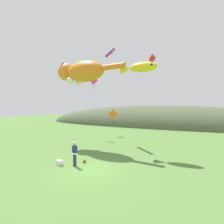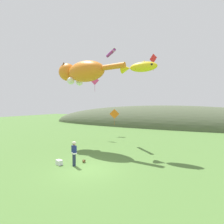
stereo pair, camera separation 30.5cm
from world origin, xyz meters
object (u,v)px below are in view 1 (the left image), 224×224
object	(u,v)px
kite_giant_cat	(81,72)
kite_spool	(84,161)
festival_attendant	(75,153)
kite_diamond_red	(152,59)
kite_fish_windsock	(139,67)
kite_diamond_pink	(93,81)
kite_diamond_orange	(113,114)
picnic_cooler	(60,163)
kite_tube_streamer	(110,53)

from	to	relation	value
kite_giant_cat	kite_spool	bearing A→B (deg)	-53.02
festival_attendant	kite_diamond_red	size ratio (longest dim) A/B	0.87
kite_fish_windsock	kite_diamond_red	xyz separation A→B (m)	(0.04, 5.41, 2.05)
kite_diamond_pink	kite_diamond_red	xyz separation A→B (m)	(7.91, 0.31, 2.14)
festival_attendant	kite_diamond_orange	bearing A→B (deg)	102.26
kite_fish_windsock	picnic_cooler	bearing A→B (deg)	-126.82
kite_tube_streamer	kite_diamond_orange	bearing A→B (deg)	108.69
kite_tube_streamer	kite_diamond_red	bearing A→B (deg)	20.95
kite_fish_windsock	kite_diamond_orange	xyz separation A→B (m)	(-5.94, 7.34, -4.72)
kite_fish_windsock	kite_tube_streamer	bearing A→B (deg)	142.37
kite_tube_streamer	kite_spool	bearing A→B (deg)	-78.03
kite_giant_cat	kite_diamond_red	bearing A→B (deg)	42.44
kite_giant_cat	kite_fish_windsock	size ratio (longest dim) A/B	2.45
kite_fish_windsock	kite_diamond_orange	bearing A→B (deg)	128.99
kite_spool	festival_attendant	bearing A→B (deg)	-102.66
kite_diamond_red	festival_attendant	bearing A→B (deg)	-106.35
picnic_cooler	kite_diamond_orange	bearing A→B (deg)	97.09
kite_fish_windsock	kite_tube_streamer	xyz separation A→B (m)	(-4.68, 3.60, 2.85)
festival_attendant	picnic_cooler	xyz separation A→B (m)	(-1.15, -0.28, -0.77)
kite_giant_cat	kite_diamond_orange	distance (m)	8.95
picnic_cooler	kite_tube_streamer	size ratio (longest dim) A/B	0.25
kite_spool	kite_tube_streamer	world-z (taller)	kite_tube_streamer
kite_giant_cat	kite_diamond_orange	bearing A→B (deg)	88.25
kite_fish_windsock	kite_diamond_pink	size ratio (longest dim) A/B	1.59
picnic_cooler	kite_giant_cat	distance (m)	9.63
kite_spool	kite_fish_windsock	xyz separation A→B (m)	(2.95, 4.55, 7.75)
kite_giant_cat	kite_fish_windsock	world-z (taller)	kite_giant_cat
kite_diamond_pink	picnic_cooler	bearing A→B (deg)	-71.83
kite_giant_cat	kite_tube_streamer	xyz separation A→B (m)	(1.49, 3.87, 2.84)
kite_giant_cat	kite_fish_windsock	xyz separation A→B (m)	(6.17, 0.27, -0.01)
kite_diamond_red	kite_diamond_orange	bearing A→B (deg)	162.12
kite_giant_cat	kite_fish_windsock	bearing A→B (deg)	2.47
kite_tube_streamer	kite_diamond_pink	world-z (taller)	kite_tube_streamer
kite_spool	kite_diamond_red	world-z (taller)	kite_diamond_red
festival_attendant	kite_tube_streamer	xyz separation A→B (m)	(-1.52, 9.08, 9.76)
kite_giant_cat	kite_diamond_red	distance (m)	8.65
kite_spool	kite_diamond_red	distance (m)	14.29
picnic_cooler	kite_diamond_red	bearing A→B (deg)	68.74
kite_diamond_red	picnic_cooler	bearing A→B (deg)	-111.26
picnic_cooler	kite_diamond_red	world-z (taller)	kite_diamond_red
picnic_cooler	kite_tube_streamer	distance (m)	14.09
kite_spool	kite_tube_streamer	distance (m)	13.48
festival_attendant	kite_spool	distance (m)	1.26
festival_attendant	kite_tube_streamer	size ratio (longest dim) A/B	0.78
festival_attendant	kite_fish_windsock	xyz separation A→B (m)	(3.16, 5.47, 6.91)
kite_fish_windsock	kite_diamond_pink	world-z (taller)	kite_fish_windsock
kite_diamond_red	kite_tube_streamer	bearing A→B (deg)	-159.05
kite_giant_cat	kite_tube_streamer	world-z (taller)	kite_tube_streamer
kite_fish_windsock	kite_diamond_red	size ratio (longest dim) A/B	1.65
picnic_cooler	kite_fish_windsock	bearing A→B (deg)	53.18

